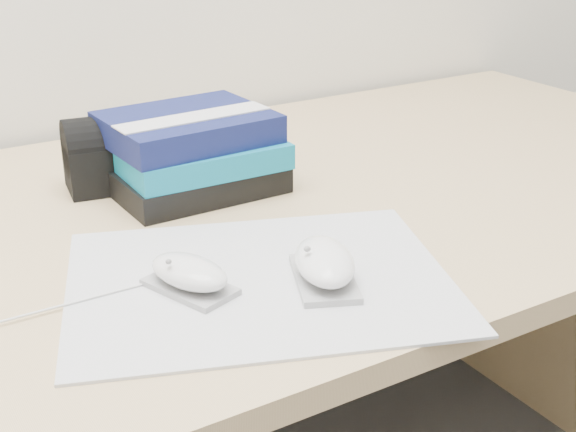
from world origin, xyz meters
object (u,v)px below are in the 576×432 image
mouse_rear (189,274)px  book_stack (192,152)px  pouch (108,154)px  desk (255,324)px  mouse_front (324,264)px

mouse_rear → book_stack: bearing=64.2°
pouch → mouse_rear: bearing=-96.1°
desk → pouch: pouch is taller
mouse_front → book_stack: bearing=89.7°
mouse_rear → desk: bearing=49.8°
pouch → desk: bearing=-25.0°
desk → mouse_front: 0.41m
desk → book_stack: size_ratio=7.03×
book_stack → desk: bearing=-12.6°
mouse_front → book_stack: book_stack is taller
mouse_rear → mouse_front: bearing=-23.8°
mouse_rear → book_stack: book_stack is taller
book_stack → pouch: 0.12m
mouse_rear → pouch: (0.04, 0.34, 0.03)m
mouse_rear → mouse_front: size_ratio=0.87×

